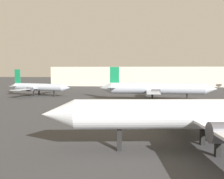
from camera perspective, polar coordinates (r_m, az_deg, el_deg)
The scene contains 4 objects.
airplane_at_gate at distance 29.09m, azimuth 19.53°, elevation -5.22°, with size 33.68×29.64×11.80m.
airplane_far_left at distance 74.44m, azimuth 9.87°, elevation 0.23°, with size 33.54×24.87×9.64m.
airplane_far_right at distance 89.42m, azimuth -16.28°, elevation 0.53°, with size 24.21×21.50×8.95m.
terminal_building at distance 143.60m, azimuth 5.97°, elevation 2.96°, with size 95.62×18.05×10.48m, color beige.
Camera 1 is at (1.54, -8.98, 8.67)m, focal length 40.78 mm.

